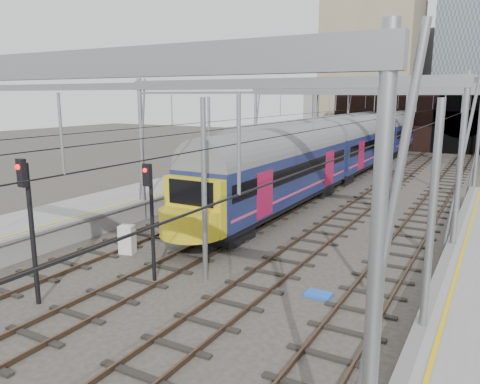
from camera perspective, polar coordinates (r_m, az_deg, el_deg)
The scene contains 15 objects.
ground at distance 17.09m, azimuth -8.00°, elevation -12.80°, with size 160.00×160.00×0.00m, color #38332D.
platform_left at distance 25.51m, azimuth -23.09°, elevation -4.05°, with size 4.32×55.00×1.12m.
tracks at distance 29.77m, azimuth 9.70°, elevation -2.17°, with size 14.40×80.00×0.22m.
overhead_line at distance 35.12m, azimuth 13.71°, elevation 10.54°, with size 16.80×80.00×8.00m.
retaining_wall at distance 64.81m, azimuth 22.25°, elevation 8.39°, with size 28.00×2.75×9.00m.
overbridge at distance 59.08m, azimuth 20.35°, elevation 11.15°, with size 28.00×3.00×9.25m.
city_skyline at distance 83.67m, azimuth 25.61°, elevation 17.44°, with size 37.50×27.50×60.00m.
train_main at distance 53.57m, azimuth 16.81°, elevation 6.47°, with size 3.11×71.72×5.24m.
train_second at distance 54.28m, azimuth 12.59°, elevation 6.66°, with size 2.98×51.64×5.06m.
signal_near_left at distance 16.99m, azimuth -24.34°, elevation -2.56°, with size 0.38×0.47×5.06m.
signal_near_centre at distance 17.88m, azimuth -10.85°, elevation -1.87°, with size 0.33×0.46×4.60m.
relay_cabinet at distance 21.91m, azimuth -13.59°, elevation -5.65°, with size 0.65×0.54×1.30m, color silver.
equip_cover_a at distance 23.08m, azimuth -1.96°, elevation -5.98°, with size 0.97×0.69×0.11m, color blue.
equip_cover_b at distance 24.94m, azimuth 1.14°, elevation -4.64°, with size 0.87×0.61×0.10m, color blue.
equip_cover_c at distance 17.37m, azimuth 9.54°, elevation -12.24°, with size 0.92×0.65×0.11m, color blue.
Camera 1 is at (9.55, -12.31, 7.04)m, focal length 35.00 mm.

